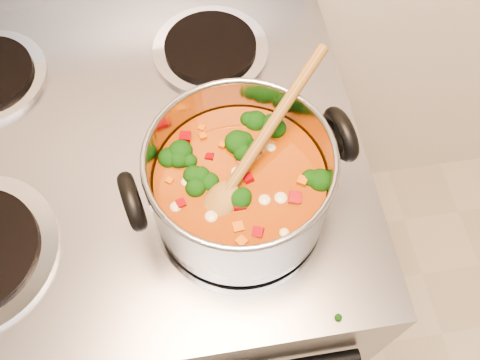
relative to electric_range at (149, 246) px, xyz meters
name	(u,v)px	position (x,y,z in m)	size (l,w,h in m)	color
electric_range	(149,246)	(0.00, 0.00, 0.00)	(0.79, 0.71, 1.08)	gray
stockpot	(240,184)	(0.19, -0.15, 0.53)	(0.31, 0.24, 0.15)	#A0A0A7
wooden_spoon	(246,163)	(0.20, -0.14, 0.57)	(0.21, 0.21, 0.11)	olive
cooktop_crumbs	(258,247)	(0.21, -0.21, 0.46)	(0.15, 0.29, 0.01)	black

